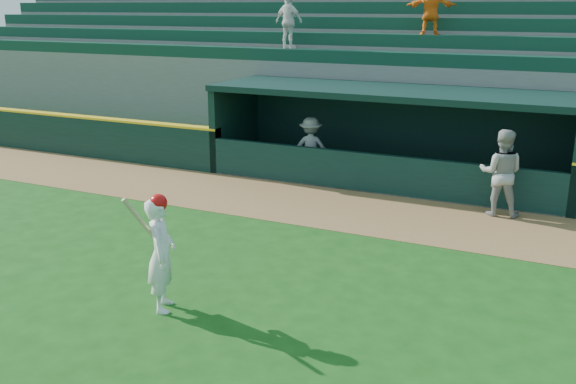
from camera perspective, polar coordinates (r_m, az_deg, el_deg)
name	(u,v)px	position (r m, az deg, el deg)	size (l,w,h in m)	color
ground	(246,293)	(10.62, -3.76, -8.95)	(120.00, 120.00, 0.00)	#144611
warning_track	(350,210)	(14.78, 5.51, -1.59)	(40.00, 3.00, 0.01)	brown
field_wall_left	(16,130)	(22.94, -23.00, 5.14)	(15.50, 0.30, 1.20)	black
wall_stripe_left	(14,110)	(22.84, -23.17, 6.68)	(15.50, 0.32, 0.06)	yellow
dugout_player_front	(501,173)	(14.88, 18.41, 1.63)	(0.95, 0.74, 1.95)	#9D9D98
dugout_player_inside	(311,148)	(17.33, 2.02, 3.95)	(1.07, 0.61, 1.65)	#9A9995
dugout	(392,129)	(17.33, 9.20, 5.54)	(9.40, 2.80, 2.46)	slate
stands	(435,74)	(21.56, 12.91, 10.21)	(34.50, 6.25, 7.59)	slate
batter_at_plate	(161,252)	(9.92, -11.22, -5.29)	(0.69, 0.83, 1.86)	white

